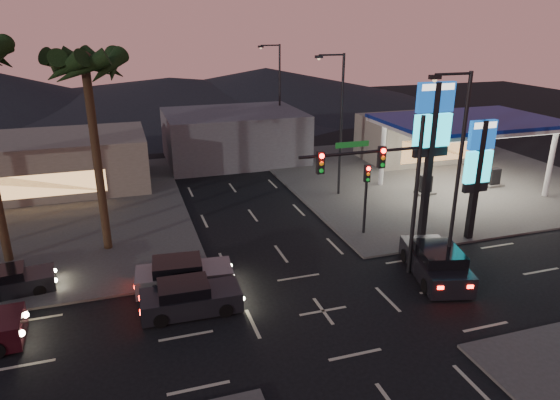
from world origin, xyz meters
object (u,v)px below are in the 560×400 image
object	(u,v)px
pylon_sign_short	(478,162)
car_lane_b_front	(183,275)
car_lane_a_front	(190,298)
gas_station	(468,124)
car_lane_b_mid	(8,283)
pylon_sign_tall	(432,131)
traffic_signal_mast	(385,177)
suv_station	(436,263)

from	to	relation	value
pylon_sign_short	car_lane_b_front	distance (m)	17.05
car_lane_a_front	car_lane_b_front	xyz separation A→B (m)	(-0.00, 2.11, 0.03)
gas_station	car_lane_b_mid	distance (m)	30.35
pylon_sign_tall	car_lane_b_front	size ratio (longest dim) A/B	1.90
traffic_signal_mast	car_lane_a_front	distance (m)	10.38
pylon_sign_tall	car_lane_b_mid	world-z (taller)	pylon_sign_tall
suv_station	car_lane_b_front	bearing A→B (deg)	167.39
pylon_sign_tall	car_lane_b_mid	size ratio (longest dim) A/B	2.19
pylon_sign_short	car_lane_b_front	size ratio (longest dim) A/B	1.48
car_lane_b_front	car_lane_b_mid	size ratio (longest dim) A/B	1.15
pylon_sign_short	traffic_signal_mast	world-z (taller)	traffic_signal_mast
gas_station	traffic_signal_mast	bearing A→B (deg)	-140.72
gas_station	suv_station	xyz separation A→B (m)	(-9.52, -10.81, -4.30)
gas_station	pylon_sign_tall	xyz separation A→B (m)	(-7.50, -6.50, 1.31)
pylon_sign_short	car_lane_b_mid	world-z (taller)	pylon_sign_short
gas_station	car_lane_b_mid	bearing A→B (deg)	-168.11
car_lane_a_front	car_lane_b_mid	distance (m)	8.79
traffic_signal_mast	car_lane_b_mid	size ratio (longest dim) A/B	1.94
pylon_sign_tall	pylon_sign_short	world-z (taller)	pylon_sign_tall
traffic_signal_mast	car_lane_b_mid	xyz separation A→B (m)	(-17.13, 3.83, -4.62)
gas_station	traffic_signal_mast	distance (m)	15.82
car_lane_a_front	traffic_signal_mast	bearing A→B (deg)	1.29
pylon_sign_tall	suv_station	size ratio (longest dim) A/B	1.67
gas_station	car_lane_a_front	size ratio (longest dim) A/B	2.73
pylon_sign_tall	car_lane_b_front	bearing A→B (deg)	-173.45
gas_station	pylon_sign_short	size ratio (longest dim) A/B	1.74
car_lane_b_mid	suv_station	bearing A→B (deg)	-13.12
car_lane_b_mid	gas_station	bearing A→B (deg)	11.89
gas_station	pylon_sign_tall	size ratio (longest dim) A/B	1.36
suv_station	pylon_sign_short	bearing A→B (deg)	36.23
pylon_sign_short	suv_station	size ratio (longest dim) A/B	1.30
pylon_sign_tall	traffic_signal_mast	size ratio (longest dim) A/B	1.12
pylon_sign_tall	car_lane_a_front	xyz separation A→B (m)	(-14.07, -3.72, -5.72)
pylon_sign_short	car_lane_b_mid	xyz separation A→B (m)	(-24.37, 1.31, -4.05)
pylon_sign_tall	car_lane_a_front	size ratio (longest dim) A/B	2.01
pylon_sign_tall	car_lane_b_front	world-z (taller)	pylon_sign_tall
car_lane_b_mid	suv_station	size ratio (longest dim) A/B	0.77
pylon_sign_tall	car_lane_b_mid	xyz separation A→B (m)	(-21.87, 0.31, -5.79)
traffic_signal_mast	suv_station	world-z (taller)	traffic_signal_mast
car_lane_a_front	suv_station	size ratio (longest dim) A/B	0.83
pylon_sign_short	traffic_signal_mast	bearing A→B (deg)	-160.87
car_lane_b_mid	pylon_sign_short	bearing A→B (deg)	-3.09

